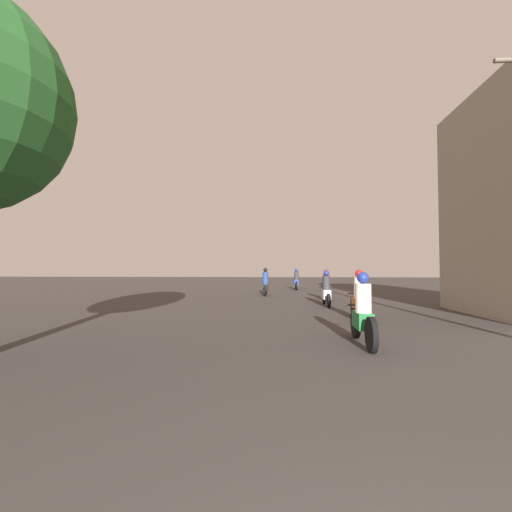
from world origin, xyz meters
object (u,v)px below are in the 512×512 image
at_px(motorcycle_white, 326,291).
at_px(motorcycle_black, 265,284).
at_px(motorcycle_blue, 296,281).
at_px(motorcycle_orange, 359,299).
at_px(motorcycle_red, 326,287).
at_px(motorcycle_green, 363,315).

relative_size(motorcycle_white, motorcycle_black, 1.04).
relative_size(motorcycle_black, motorcycle_blue, 0.98).
relative_size(motorcycle_orange, motorcycle_white, 1.04).
height_order(motorcycle_white, motorcycle_red, motorcycle_red).
bearing_deg(motorcycle_black, motorcycle_white, -67.48).
height_order(motorcycle_green, motorcycle_red, motorcycle_red).
relative_size(motorcycle_red, motorcycle_black, 1.04).
bearing_deg(motorcycle_white, motorcycle_green, -87.54).
xyz_separation_m(motorcycle_orange, motorcycle_white, (-0.50, 3.82, -0.02)).
bearing_deg(motorcycle_red, motorcycle_black, 132.30).
bearing_deg(motorcycle_blue, motorcycle_orange, -87.45).
bearing_deg(motorcycle_white, motorcycle_orange, -78.55).
bearing_deg(motorcycle_orange, motorcycle_green, -105.28).
height_order(motorcycle_white, motorcycle_blue, motorcycle_blue).
height_order(motorcycle_orange, motorcycle_red, motorcycle_orange).
distance_m(motorcycle_orange, motorcycle_red, 6.66).
distance_m(motorcycle_black, motorcycle_blue, 5.81).
bearing_deg(motorcycle_red, motorcycle_white, -106.07).
relative_size(motorcycle_orange, motorcycle_red, 1.03).
distance_m(motorcycle_red, motorcycle_blue, 8.06).
distance_m(motorcycle_white, motorcycle_black, 6.06).
bearing_deg(motorcycle_green, motorcycle_orange, 86.36).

